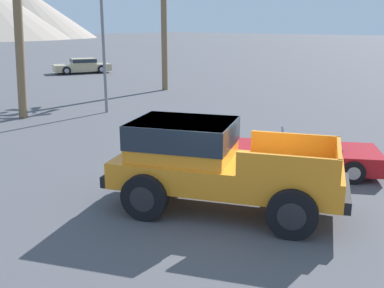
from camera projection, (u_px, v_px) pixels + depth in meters
ground_plane at (205, 204)px, 10.08m from camera, size 320.00×320.00×0.00m
orange_pickup_truck at (209, 160)px, 9.65m from camera, size 3.91×5.34×1.92m
red_convertible_car at (299, 156)px, 12.30m from camera, size 3.75×4.46×1.07m
parked_car_tan at (82, 66)px, 37.00m from camera, size 4.87×3.37×1.20m
street_lamp_post at (102, 9)px, 19.47m from camera, size 0.90×0.24×7.56m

